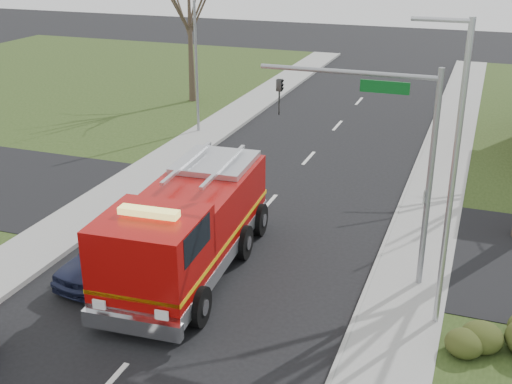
% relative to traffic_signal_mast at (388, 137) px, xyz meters
% --- Properties ---
extents(ground, '(120.00, 120.00, 0.00)m').
position_rel_traffic_signal_mast_xyz_m(ground, '(-5.21, -1.50, -4.71)').
color(ground, black).
rests_on(ground, ground).
extents(sidewalk_right, '(2.40, 80.00, 0.15)m').
position_rel_traffic_signal_mast_xyz_m(sidewalk_right, '(0.99, -1.50, -4.63)').
color(sidewalk_right, gray).
rests_on(sidewalk_right, ground).
extents(sidewalk_left, '(2.40, 80.00, 0.15)m').
position_rel_traffic_signal_mast_xyz_m(sidewalk_left, '(-11.41, -1.50, -4.63)').
color(sidewalk_left, gray).
rests_on(sidewalk_left, ground).
extents(hedge_corner, '(2.80, 2.00, 0.90)m').
position_rel_traffic_signal_mast_xyz_m(hedge_corner, '(3.79, -2.50, -4.13)').
color(hedge_corner, '#363F17').
rests_on(hedge_corner, lawn_right).
extents(bare_tree_left, '(4.50, 4.50, 9.00)m').
position_rel_traffic_signal_mast_xyz_m(bare_tree_left, '(-15.21, 18.50, 0.86)').
color(bare_tree_left, '#3C2F23').
rests_on(bare_tree_left, ground).
extents(traffic_signal_mast, '(5.29, 0.18, 6.80)m').
position_rel_traffic_signal_mast_xyz_m(traffic_signal_mast, '(0.00, 0.00, 0.00)').
color(traffic_signal_mast, gray).
rests_on(traffic_signal_mast, ground).
extents(streetlight_pole, '(1.48, 0.16, 8.40)m').
position_rel_traffic_signal_mast_xyz_m(streetlight_pole, '(1.93, -2.00, -0.16)').
color(streetlight_pole, '#B7BABF').
rests_on(streetlight_pole, ground).
extents(utility_pole_far, '(0.14, 0.14, 7.00)m').
position_rel_traffic_signal_mast_xyz_m(utility_pole_far, '(-12.01, 12.50, -1.21)').
color(utility_pole_far, gray).
rests_on(utility_pole_far, ground).
extents(fire_engine, '(3.59, 8.42, 3.32)m').
position_rel_traffic_signal_mast_xyz_m(fire_engine, '(-5.77, -1.65, -3.20)').
color(fire_engine, '#9A0907').
rests_on(fire_engine, ground).
extents(parked_car_maroon, '(2.27, 4.60, 1.51)m').
position_rel_traffic_signal_mast_xyz_m(parked_car_maroon, '(-8.01, -2.50, -3.95)').
color(parked_car_maroon, '#1C213E').
rests_on(parked_car_maroon, ground).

